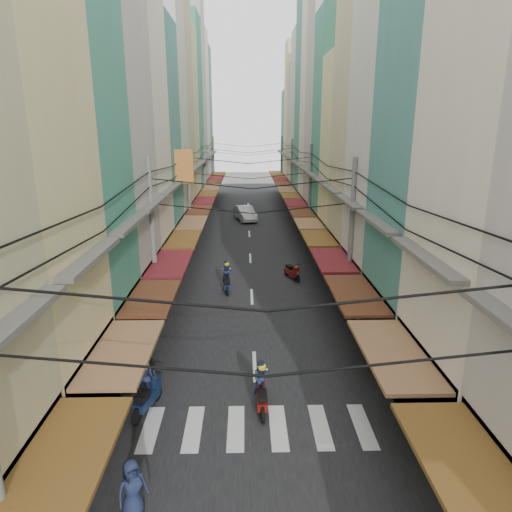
{
  "coord_description": "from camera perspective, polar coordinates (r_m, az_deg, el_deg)",
  "views": [
    {
      "loc": [
        -0.34,
        -18.9,
        9.62
      ],
      "look_at": [
        0.25,
        6.41,
        2.36
      ],
      "focal_mm": 32.0,
      "sensor_mm": 36.0,
      "label": 1
    }
  ],
  "objects": [
    {
      "name": "crosswalk",
      "position": [
        16.08,
        0.14,
        -20.63
      ],
      "size": [
        7.55,
        2.4,
        0.01
      ],
      "color": "silver",
      "rests_on": "ground"
    },
    {
      "name": "white_car",
      "position": [
        48.21,
        -1.36,
        4.48
      ],
      "size": [
        5.64,
        3.4,
        1.86
      ],
      "primitive_type": "imported",
      "rotation": [
        0.0,
        0.0,
        0.27
      ],
      "color": "silver",
      "rests_on": "ground"
    },
    {
      "name": "bicycle",
      "position": [
        20.37,
        16.84,
        -12.94
      ],
      "size": [
        1.57,
        1.0,
        1.01
      ],
      "primitive_type": "imported",
      "rotation": [
        0.0,
        0.0,
        1.24
      ],
      "color": "black",
      "rests_on": "ground"
    },
    {
      "name": "sidewalk_right",
      "position": [
        40.64,
        8.39,
        2.17
      ],
      "size": [
        3.0,
        80.0,
        0.06
      ],
      "primitive_type": "cube",
      "color": "gray",
      "rests_on": "ground"
    },
    {
      "name": "road",
      "position": [
        40.07,
        -0.82,
        2.12
      ],
      "size": [
        10.0,
        80.0,
        0.02
      ],
      "primitive_type": "cube",
      "color": "black",
      "rests_on": "ground"
    },
    {
      "name": "parked_scooters",
      "position": [
        17.14,
        13.99,
        -16.7
      ],
      "size": [
        13.05,
        12.31,
        1.02
      ],
      "color": "black",
      "rests_on": "ground"
    },
    {
      "name": "pedestrians",
      "position": [
        23.68,
        -9.34,
        -5.46
      ],
      "size": [
        12.89,
        23.69,
        2.22
      ],
      "color": "black",
      "rests_on": "ground"
    },
    {
      "name": "moving_scooters",
      "position": [
        21.27,
        -3.62,
        -9.18
      ],
      "size": [
        6.91,
        16.1,
        1.98
      ],
      "color": "black",
      "rests_on": "ground"
    },
    {
      "name": "traffic_sign",
      "position": [
        21.72,
        13.25,
        -4.11
      ],
      "size": [
        0.1,
        0.69,
        3.14
      ],
      "color": "slate",
      "rests_on": "ground"
    },
    {
      "name": "building_row_left",
      "position": [
        36.26,
        -13.94,
        15.8
      ],
      "size": [
        7.8,
        67.67,
        23.7
      ],
      "color": "beige",
      "rests_on": "ground"
    },
    {
      "name": "sidewalk_left",
      "position": [
        40.54,
        -10.05,
        2.06
      ],
      "size": [
        3.0,
        80.0,
        0.06
      ],
      "primitive_type": "cube",
      "color": "gray",
      "rests_on": "ground"
    },
    {
      "name": "building_row_right",
      "position": [
        36.3,
        12.25,
        15.32
      ],
      "size": [
        7.8,
        68.98,
        22.59
      ],
      "color": "#419076",
      "rests_on": "ground"
    },
    {
      "name": "market_umbrella",
      "position": [
        18.22,
        18.92,
        -9.48
      ],
      "size": [
        2.2,
        2.2,
        2.32
      ],
      "color": "#B2B2B7",
      "rests_on": "ground"
    },
    {
      "name": "ground",
      "position": [
        21.21,
        -0.29,
        -10.97
      ],
      "size": [
        160.0,
        160.0,
        0.0
      ],
      "primitive_type": "plane",
      "color": "slate",
      "rests_on": "ground"
    },
    {
      "name": "utility_poles",
      "position": [
        34.05,
        -0.78,
        10.89
      ],
      "size": [
        10.2,
        66.13,
        8.2
      ],
      "color": "slate",
      "rests_on": "ground"
    }
  ]
}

